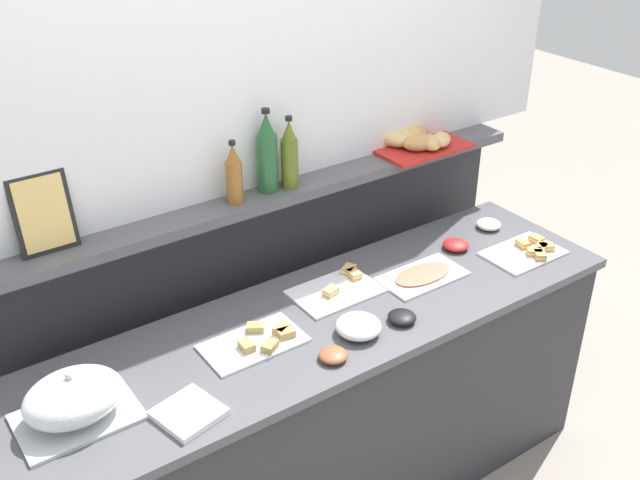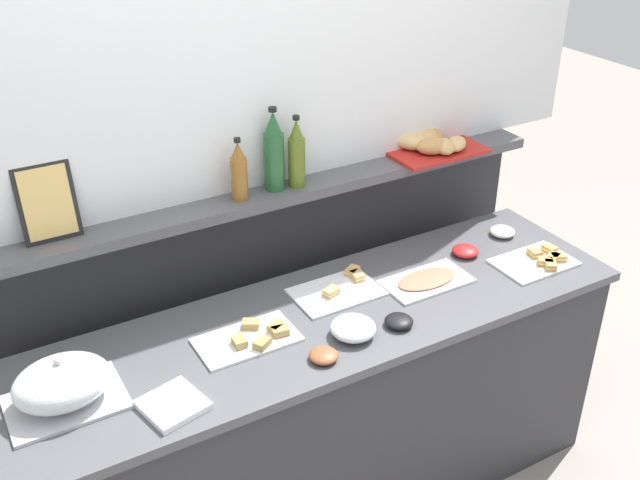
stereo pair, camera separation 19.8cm
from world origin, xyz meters
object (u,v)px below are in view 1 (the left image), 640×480
object	(u,v)px
wine_bottle_green	(267,155)
condiment_bowl_teal	(333,355)
cold_cuts_platter	(423,276)
serving_cloche	(74,399)
condiment_bowl_dark	(489,224)
bread_basket	(416,140)
framed_picture	(43,213)
olive_oil_bottle	(289,156)
sandwich_platter_rear	(337,289)
napkin_stack	(189,413)
condiment_bowl_red	(402,317)
condiment_bowl_cream	(456,245)
sandwich_platter_front	(258,341)
vinegar_bottle_amber	(234,176)
glass_bowl_large	(359,327)
sandwich_platter_side	(528,251)

from	to	relation	value
wine_bottle_green	condiment_bowl_teal	bearing A→B (deg)	-103.97
cold_cuts_platter	condiment_bowl_teal	bearing A→B (deg)	-160.10
serving_cloche	condiment_bowl_dark	distance (m)	1.83
bread_basket	framed_picture	distance (m)	1.53
olive_oil_bottle	framed_picture	xyz separation A→B (m)	(-0.89, 0.05, 0.00)
sandwich_platter_rear	bread_basket	size ratio (longest dim) A/B	0.79
serving_cloche	olive_oil_bottle	size ratio (longest dim) A/B	1.23
napkin_stack	wine_bottle_green	world-z (taller)	wine_bottle_green
serving_cloche	condiment_bowl_red	distance (m)	1.10
bread_basket	sandwich_platter_rear	bearing A→B (deg)	-153.34
napkin_stack	bread_basket	world-z (taller)	bread_basket
sandwich_platter_rear	condiment_bowl_cream	world-z (taller)	same
sandwich_platter_rear	condiment_bowl_red	distance (m)	0.29
condiment_bowl_red	sandwich_platter_front	bearing A→B (deg)	159.80
napkin_stack	wine_bottle_green	bearing A→B (deg)	42.73
sandwich_platter_rear	wine_bottle_green	distance (m)	0.55
vinegar_bottle_amber	olive_oil_bottle	distance (m)	0.23
condiment_bowl_dark	glass_bowl_large	bearing A→B (deg)	-162.84
glass_bowl_large	olive_oil_bottle	size ratio (longest dim) A/B	0.56
condiment_bowl_teal	napkin_stack	world-z (taller)	condiment_bowl_teal
vinegar_bottle_amber	olive_oil_bottle	world-z (taller)	olive_oil_bottle
condiment_bowl_dark	condiment_bowl_cream	bearing A→B (deg)	-168.35
sandwich_platter_side	condiment_bowl_cream	bearing A→B (deg)	137.01
sandwich_platter_front	bread_basket	distance (m)	1.17
napkin_stack	cold_cuts_platter	bearing A→B (deg)	9.48
sandwich_platter_side	napkin_stack	xyz separation A→B (m)	(-1.53, -0.07, -0.00)
napkin_stack	bread_basket	xyz separation A→B (m)	(1.37, 0.61, 0.34)
cold_cuts_platter	napkin_stack	world-z (taller)	cold_cuts_platter
condiment_bowl_cream	framed_picture	world-z (taller)	framed_picture
cold_cuts_platter	vinegar_bottle_amber	world-z (taller)	vinegar_bottle_amber
cold_cuts_platter	condiment_bowl_dark	xyz separation A→B (m)	(0.49, 0.14, 0.01)
serving_cloche	condiment_bowl_teal	xyz separation A→B (m)	(0.77, -0.20, -0.06)
cold_cuts_platter	condiment_bowl_teal	world-z (taller)	condiment_bowl_teal
condiment_bowl_dark	condiment_bowl_red	xyz separation A→B (m)	(-0.74, -0.31, -0.00)
olive_oil_bottle	condiment_bowl_teal	bearing A→B (deg)	-111.45
condiment_bowl_cream	napkin_stack	distance (m)	1.34
sandwich_platter_side	condiment_bowl_cream	xyz separation A→B (m)	(-0.21, 0.19, 0.01)
sandwich_platter_rear	bread_basket	distance (m)	0.78
condiment_bowl_red	wine_bottle_green	size ratio (longest dim) A/B	0.31
serving_cloche	condiment_bowl_red	world-z (taller)	serving_cloche
sandwich_platter_rear	glass_bowl_large	distance (m)	0.27
cold_cuts_platter	condiment_bowl_red	distance (m)	0.30
condiment_bowl_cream	wine_bottle_green	xyz separation A→B (m)	(-0.66, 0.34, 0.43)
napkin_stack	wine_bottle_green	distance (m)	0.99
sandwich_platter_front	glass_bowl_large	distance (m)	0.34
cold_cuts_platter	glass_bowl_large	distance (m)	0.44
serving_cloche	vinegar_bottle_amber	distance (m)	0.94
vinegar_bottle_amber	condiment_bowl_dark	bearing A→B (deg)	-14.46
condiment_bowl_red	wine_bottle_green	distance (m)	0.76
sandwich_platter_front	glass_bowl_large	size ratio (longest dim) A/B	2.17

